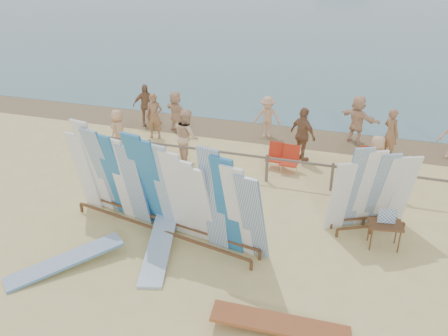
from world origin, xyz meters
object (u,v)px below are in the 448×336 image
(beachgoer_4, at_px, (303,135))
(beachgoer_1, at_px, (154,116))
(side_surfboard_rack, at_px, (372,192))
(beach_chair_right, at_px, (275,160))
(beachgoer_extra_1, at_px, (145,105))
(beachgoer_0, at_px, (118,130))
(beachgoer_3, at_px, (267,117))
(beachgoer_6, at_px, (375,161))
(vendor_table, at_px, (384,235))
(stroller, at_px, (365,171))
(beachgoer_5, at_px, (357,119))
(main_surfboard_rack, at_px, (161,190))
(beachgoer_2, at_px, (187,136))
(beachgoer_7, at_px, (391,133))
(flat_board_c, at_px, (280,330))
(beach_chair_left, at_px, (289,165))
(flat_board_a, at_px, (160,253))
(beachgoer_11, at_px, (176,112))
(flat_board_e, at_px, (66,267))

(beachgoer_4, bearing_deg, beachgoer_1, 33.20)
(side_surfboard_rack, distance_m, beachgoer_1, 9.06)
(beach_chair_right, xyz_separation_m, beachgoer_extra_1, (-5.86, 2.34, 0.62))
(beachgoer_0, relative_size, beachgoer_3, 0.96)
(side_surfboard_rack, bearing_deg, beachgoer_6, 61.79)
(vendor_table, bearing_deg, beachgoer_0, 150.74)
(stroller, xyz_separation_m, beachgoer_0, (-8.51, 0.11, 0.30))
(beachgoer_0, bearing_deg, beachgoer_5, 116.35)
(beachgoer_3, distance_m, beachgoer_extra_1, 4.99)
(stroller, bearing_deg, main_surfboard_rack, -138.09)
(beachgoer_2, height_order, beachgoer_extra_1, beachgoer_2)
(beachgoer_6, relative_size, beachgoer_4, 0.86)
(main_surfboard_rack, height_order, beachgoer_7, main_surfboard_rack)
(beachgoer_7, bearing_deg, flat_board_c, 122.78)
(beachgoer_0, relative_size, beachgoer_1, 0.88)
(beachgoer_7, bearing_deg, beach_chair_left, 80.89)
(main_surfboard_rack, xyz_separation_m, flat_board_a, (0.27, -0.79, -1.27))
(beachgoer_5, height_order, beachgoer_11, beachgoer_5)
(beach_chair_left, bearing_deg, beachgoer_7, 39.52)
(flat_board_e, height_order, beachgoer_3, beachgoer_3)
(beachgoer_0, bearing_deg, beachgoer_7, 108.08)
(beachgoer_0, relative_size, beachgoer_5, 0.85)
(stroller, bearing_deg, beachgoer_4, 149.42)
(flat_board_e, height_order, beachgoer_0, beachgoer_0)
(flat_board_a, relative_size, beachgoer_7, 1.55)
(stroller, height_order, beachgoer_3, beachgoer_3)
(flat_board_c, relative_size, beachgoer_0, 1.76)
(side_surfboard_rack, xyz_separation_m, beach_chair_left, (-2.58, 2.82, -0.86))
(flat_board_c, bearing_deg, beachgoer_extra_1, 31.53)
(flat_board_c, bearing_deg, side_surfboard_rack, -25.56)
(beachgoer_5, height_order, beachgoer_extra_1, beachgoer_5)
(stroller, bearing_deg, beachgoer_3, 140.39)
(beachgoer_1, distance_m, beachgoer_5, 7.56)
(stroller, bearing_deg, beachgoer_5, 97.38)
(vendor_table, distance_m, beachgoer_6, 3.37)
(beachgoer_0, xyz_separation_m, beachgoer_1, (0.69, 1.51, 0.10))
(flat_board_a, xyz_separation_m, beachgoer_5, (4.01, 8.66, 0.91))
(flat_board_a, distance_m, beachgoer_7, 9.31)
(beachgoer_4, distance_m, beachgoer_extra_1, 6.80)
(flat_board_c, height_order, beachgoer_5, beachgoer_5)
(beachgoer_3, height_order, beachgoer_extra_1, beachgoer_extra_1)
(flat_board_a, distance_m, beachgoer_11, 8.26)
(beachgoer_11, bearing_deg, beachgoer_4, -164.02)
(flat_board_e, distance_m, beachgoer_extra_1, 9.48)
(flat_board_c, distance_m, beachgoer_0, 10.06)
(beachgoer_5, bearing_deg, side_surfboard_rack, 131.49)
(beachgoer_4, bearing_deg, beachgoer_6, -168.97)
(vendor_table, height_order, beachgoer_2, beachgoer_2)
(beachgoer_extra_1, bearing_deg, beachgoer_5, -28.24)
(beachgoer_1, height_order, beachgoer_extra_1, beachgoer_1)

